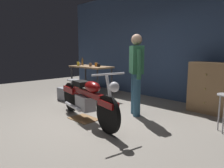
{
  "coord_description": "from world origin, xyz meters",
  "views": [
    {
      "loc": [
        3.06,
        -2.36,
        1.35
      ],
      "look_at": [
        -0.02,
        0.7,
        0.65
      ],
      "focal_mm": 33.71,
      "sensor_mm": 36.0,
      "label": 1
    }
  ],
  "objects_px": {
    "mug_black_matte": "(99,65)",
    "mug_orange_travel": "(96,65)",
    "wooden_dresser": "(209,88)",
    "motorcycle": "(87,98)",
    "mug_yellow_tall": "(78,64)",
    "person_standing": "(136,71)",
    "bottle": "(82,62)",
    "storage_bin": "(66,94)",
    "mug_brown_stoneware": "(90,65)",
    "mug_white_ceramic": "(79,64)"
  },
  "relations": [
    {
      "from": "storage_bin",
      "to": "mug_orange_travel",
      "type": "height_order",
      "value": "mug_orange_travel"
    },
    {
      "from": "mug_black_matte",
      "to": "mug_brown_stoneware",
      "type": "xyz_separation_m",
      "value": [
        -0.27,
        -0.07,
        0.01
      ]
    },
    {
      "from": "mug_black_matte",
      "to": "mug_brown_stoneware",
      "type": "relative_size",
      "value": 1.07
    },
    {
      "from": "person_standing",
      "to": "bottle",
      "type": "relative_size",
      "value": 6.93
    },
    {
      "from": "mug_orange_travel",
      "to": "mug_yellow_tall",
      "type": "distance_m",
      "value": 0.62
    },
    {
      "from": "mug_black_matte",
      "to": "mug_yellow_tall",
      "type": "xyz_separation_m",
      "value": [
        -0.74,
        -0.15,
        0.01
      ]
    },
    {
      "from": "mug_orange_travel",
      "to": "bottle",
      "type": "xyz_separation_m",
      "value": [
        -0.74,
        0.08,
        0.04
      ]
    },
    {
      "from": "mug_brown_stoneware",
      "to": "mug_white_ceramic",
      "type": "bearing_deg",
      "value": 174.74
    },
    {
      "from": "mug_white_ceramic",
      "to": "mug_black_matte",
      "type": "bearing_deg",
      "value": 1.16
    },
    {
      "from": "wooden_dresser",
      "to": "mug_orange_travel",
      "type": "xyz_separation_m",
      "value": [
        -2.8,
        -0.83,
        0.4
      ]
    },
    {
      "from": "person_standing",
      "to": "mug_yellow_tall",
      "type": "relative_size",
      "value": 14.64
    },
    {
      "from": "bottle",
      "to": "mug_black_matte",
      "type": "bearing_deg",
      "value": -7.04
    },
    {
      "from": "wooden_dresser",
      "to": "bottle",
      "type": "bearing_deg",
      "value": -168.03
    },
    {
      "from": "mug_black_matte",
      "to": "mug_orange_travel",
      "type": "bearing_deg",
      "value": 167.08
    },
    {
      "from": "motorcycle",
      "to": "person_standing",
      "type": "relative_size",
      "value": 1.29
    },
    {
      "from": "bottle",
      "to": "storage_bin",
      "type": "bearing_deg",
      "value": -66.46
    },
    {
      "from": "mug_yellow_tall",
      "to": "mug_orange_travel",
      "type": "bearing_deg",
      "value": 17.44
    },
    {
      "from": "wooden_dresser",
      "to": "mug_black_matte",
      "type": "height_order",
      "value": "wooden_dresser"
    },
    {
      "from": "mug_brown_stoneware",
      "to": "mug_white_ceramic",
      "type": "distance_m",
      "value": 0.61
    },
    {
      "from": "mug_orange_travel",
      "to": "mug_brown_stoneware",
      "type": "relative_size",
      "value": 1.1
    },
    {
      "from": "storage_bin",
      "to": "mug_yellow_tall",
      "type": "xyz_separation_m",
      "value": [
        -0.22,
        0.58,
        0.79
      ]
    },
    {
      "from": "motorcycle",
      "to": "mug_yellow_tall",
      "type": "height_order",
      "value": "mug_yellow_tall"
    },
    {
      "from": "person_standing",
      "to": "mug_brown_stoneware",
      "type": "height_order",
      "value": "person_standing"
    },
    {
      "from": "person_standing",
      "to": "storage_bin",
      "type": "bearing_deg",
      "value": 45.73
    },
    {
      "from": "storage_bin",
      "to": "mug_black_matte",
      "type": "height_order",
      "value": "mug_black_matte"
    },
    {
      "from": "mug_black_matte",
      "to": "bottle",
      "type": "distance_m",
      "value": 0.89
    },
    {
      "from": "storage_bin",
      "to": "mug_white_ceramic",
      "type": "height_order",
      "value": "mug_white_ceramic"
    },
    {
      "from": "mug_yellow_tall",
      "to": "mug_white_ceramic",
      "type": "xyz_separation_m",
      "value": [
        -0.14,
        0.14,
        -0.01
      ]
    },
    {
      "from": "mug_black_matte",
      "to": "mug_white_ceramic",
      "type": "xyz_separation_m",
      "value": [
        -0.88,
        -0.02,
        0.01
      ]
    },
    {
      "from": "motorcycle",
      "to": "mug_black_matte",
      "type": "distance_m",
      "value": 1.92
    },
    {
      "from": "storage_bin",
      "to": "mug_orange_travel",
      "type": "distance_m",
      "value": 1.16
    },
    {
      "from": "mug_yellow_tall",
      "to": "storage_bin",
      "type": "bearing_deg",
      "value": -68.97
    },
    {
      "from": "mug_orange_travel",
      "to": "bottle",
      "type": "distance_m",
      "value": 0.74
    },
    {
      "from": "person_standing",
      "to": "wooden_dresser",
      "type": "bearing_deg",
      "value": -90.2
    },
    {
      "from": "mug_yellow_tall",
      "to": "mug_black_matte",
      "type": "bearing_deg",
      "value": 11.76
    },
    {
      "from": "storage_bin",
      "to": "mug_brown_stoneware",
      "type": "xyz_separation_m",
      "value": [
        0.25,
        0.66,
        0.78
      ]
    },
    {
      "from": "motorcycle",
      "to": "mug_brown_stoneware",
      "type": "xyz_separation_m",
      "value": [
        -1.5,
        1.31,
        0.5
      ]
    },
    {
      "from": "mug_yellow_tall",
      "to": "mug_brown_stoneware",
      "type": "distance_m",
      "value": 0.48
    },
    {
      "from": "mug_orange_travel",
      "to": "mug_white_ceramic",
      "type": "height_order",
      "value": "mug_orange_travel"
    },
    {
      "from": "mug_white_ceramic",
      "to": "mug_yellow_tall",
      "type": "bearing_deg",
      "value": -43.89
    },
    {
      "from": "wooden_dresser",
      "to": "mug_black_matte",
      "type": "distance_m",
      "value": 2.82
    },
    {
      "from": "person_standing",
      "to": "mug_white_ceramic",
      "type": "xyz_separation_m",
      "value": [
        -2.53,
        0.41,
        0.02
      ]
    },
    {
      "from": "mug_orange_travel",
      "to": "wooden_dresser",
      "type": "bearing_deg",
      "value": 16.43
    },
    {
      "from": "motorcycle",
      "to": "person_standing",
      "type": "height_order",
      "value": "person_standing"
    },
    {
      "from": "wooden_dresser",
      "to": "mug_white_ceramic",
      "type": "relative_size",
      "value": 10.19
    },
    {
      "from": "person_standing",
      "to": "mug_orange_travel",
      "type": "bearing_deg",
      "value": 23.38
    },
    {
      "from": "mug_brown_stoneware",
      "to": "bottle",
      "type": "distance_m",
      "value": 0.64
    },
    {
      "from": "motorcycle",
      "to": "person_standing",
      "type": "distance_m",
      "value": 1.15
    },
    {
      "from": "wooden_dresser",
      "to": "mug_orange_travel",
      "type": "height_order",
      "value": "wooden_dresser"
    },
    {
      "from": "motorcycle",
      "to": "mug_yellow_tall",
      "type": "distance_m",
      "value": 2.38
    }
  ]
}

